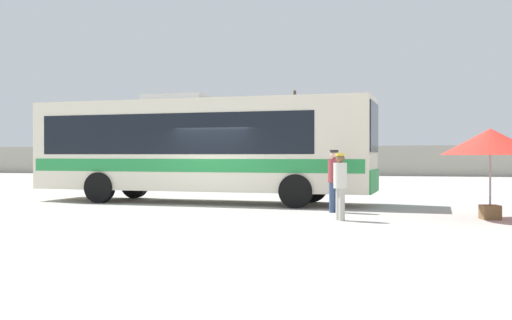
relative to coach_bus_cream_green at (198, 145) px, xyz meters
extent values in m
plane|color=#A3A099|center=(0.91, 8.79, -1.98)|extent=(300.00, 300.00, 0.00)
cube|color=#9E998C|center=(0.91, 28.41, -0.79)|extent=(80.00, 0.30, 2.37)
cube|color=silver|center=(0.13, -0.01, -0.02)|extent=(11.81, 3.28, 3.02)
cube|color=black|center=(-0.45, 0.03, 0.34)|extent=(9.72, 3.17, 1.33)
cube|color=green|center=(0.13, -0.01, -0.69)|extent=(11.58, 3.29, 0.42)
cube|color=#19212D|center=(5.97, -0.37, 0.52)|extent=(0.18, 2.29, 1.57)
cube|color=green|center=(5.98, -0.37, -1.17)|extent=(0.22, 2.50, 0.73)
cube|color=#B2B2B2|center=(-0.74, 0.05, 1.61)|extent=(2.28, 1.54, 0.24)
cylinder|color=black|center=(3.82, 0.99, -1.46)|extent=(1.06, 0.36, 1.04)
cylinder|color=black|center=(3.67, -1.46, -1.46)|extent=(1.06, 0.36, 1.04)
cylinder|color=black|center=(-3.00, 1.41, -1.46)|extent=(1.06, 0.36, 1.04)
cylinder|color=black|center=(-3.15, -1.03, -1.46)|extent=(1.06, 0.36, 1.04)
cylinder|color=#33476B|center=(5.00, -2.48, -1.55)|extent=(0.16, 0.16, 0.85)
cylinder|color=#33476B|center=(4.89, -2.59, -1.55)|extent=(0.16, 0.16, 0.85)
cylinder|color=#99383D|center=(4.94, -2.53, -0.79)|extent=(0.50, 0.50, 0.67)
sphere|color=beige|center=(4.94, -2.53, -0.34)|extent=(0.23, 0.23, 0.23)
cylinder|color=#262628|center=(4.94, -2.53, -0.24)|extent=(0.24, 0.24, 0.07)
cylinder|color=#B7B2A8|center=(5.26, -4.55, -1.58)|extent=(0.15, 0.15, 0.80)
cylinder|color=#B7B2A8|center=(5.36, -4.67, -1.58)|extent=(0.15, 0.15, 0.80)
cylinder|color=silver|center=(5.31, -4.61, -0.86)|extent=(0.47, 0.47, 0.63)
sphere|color=brown|center=(5.31, -4.61, -0.44)|extent=(0.22, 0.22, 0.22)
cylinder|color=yellow|center=(5.31, -4.61, -0.34)|extent=(0.23, 0.23, 0.06)
cylinder|color=gray|center=(8.96, -3.46, -0.85)|extent=(0.05, 0.05, 2.24)
cone|color=red|center=(8.96, -3.46, -0.01)|extent=(2.43, 2.43, 0.67)
cube|color=brown|center=(8.96, -3.46, -1.80)|extent=(0.52, 0.52, 0.36)
cube|color=maroon|center=(-10.55, 24.30, -1.33)|extent=(4.56, 2.14, 0.65)
cube|color=black|center=(-10.78, 24.31, -0.75)|extent=(2.56, 1.84, 0.53)
cylinder|color=black|center=(-9.11, 25.07, -1.66)|extent=(0.66, 0.27, 0.64)
cylinder|color=black|center=(-9.25, 23.31, -1.66)|extent=(0.66, 0.27, 0.64)
cylinder|color=black|center=(-11.86, 25.28, -1.66)|extent=(0.66, 0.27, 0.64)
cylinder|color=black|center=(-11.99, 23.52, -1.66)|extent=(0.66, 0.27, 0.64)
cube|color=navy|center=(-3.83, 24.48, -1.33)|extent=(4.54, 1.96, 0.64)
cube|color=black|center=(-4.05, 24.47, -0.75)|extent=(2.52, 1.74, 0.53)
cylinder|color=black|center=(-2.47, 25.41, -1.66)|extent=(0.65, 0.24, 0.64)
cylinder|color=black|center=(-2.41, 23.65, -1.66)|extent=(0.65, 0.24, 0.64)
cylinder|color=black|center=(-5.24, 25.32, -1.66)|extent=(0.65, 0.24, 0.64)
cylinder|color=black|center=(-5.18, 23.55, -1.66)|extent=(0.65, 0.24, 0.64)
cylinder|color=#4C3823|center=(-1.76, 30.02, 1.55)|extent=(0.24, 0.24, 7.06)
cube|color=#473321|center=(-1.76, 30.02, 4.48)|extent=(1.80, 0.37, 0.12)
cylinder|color=brown|center=(-19.14, 32.90, -0.69)|extent=(0.32, 0.32, 2.57)
ellipsoid|color=#23561E|center=(-19.14, 32.90, 2.24)|extent=(4.69, 4.69, 3.99)
cylinder|color=brown|center=(-7.32, 34.11, -0.25)|extent=(0.32, 0.32, 3.45)
ellipsoid|color=#2D6628|center=(-7.32, 34.11, 3.14)|extent=(4.76, 4.76, 4.04)
camera|label=1|loc=(6.70, -19.39, -0.36)|focal=41.76mm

